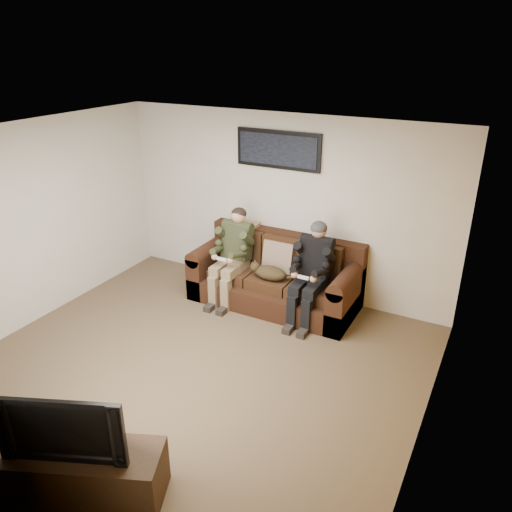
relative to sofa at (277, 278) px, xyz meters
The scene contains 16 objects.
floor 1.87m from the sofa, 94.18° to the right, with size 5.00×5.00×0.00m, color brown.
ceiling 2.90m from the sofa, 94.18° to the right, with size 5.00×5.00×0.00m, color silver.
wall_back 1.04m from the sofa, 107.82° to the left, with size 5.00×5.00×0.00m, color beige.
wall_front 4.19m from the sofa, 91.88° to the right, with size 5.00×5.00×0.00m, color beige.
wall_left 3.34m from the sofa, 145.16° to the right, with size 4.50×4.50×0.00m, color beige.
wall_right 3.14m from the sofa, 37.77° to the right, with size 4.50×4.50×0.00m, color beige.
accent_wall_right 3.13m from the sofa, 37.89° to the right, with size 4.50×4.50×0.00m, color #BD7A12.
sofa is the anchor object (origin of this frame).
throw_pillow 0.32m from the sofa, 90.00° to the left, with size 0.45×0.13×0.42m, color #8F725D.
throw_blanket 0.97m from the sofa, 157.52° to the left, with size 0.48×0.23×0.08m, color #C0AE8D.
person_left 0.74m from the sofa, 161.97° to the right, with size 0.51×0.87×1.32m.
person_right 0.75m from the sofa, 17.99° to the right, with size 0.51×0.86×1.33m.
cat 0.34m from the sofa, 88.73° to the right, with size 0.66×0.26×0.24m.
framed_poster 1.79m from the sofa, 117.60° to the left, with size 1.25×0.05×0.52m.
tv_stand 3.79m from the sofa, 90.08° to the right, with size 1.45×0.47×0.46m, color black.
television 3.80m from the sofa, 90.08° to the right, with size 1.02×0.13×0.59m, color black.
Camera 1 is at (2.87, -3.93, 3.50)m, focal length 35.00 mm.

